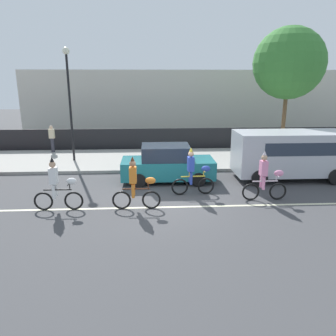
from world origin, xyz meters
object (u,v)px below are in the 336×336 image
street_lamp_post (69,88)px  parked_car_teal (167,164)px  parade_cyclist_cobalt (193,174)px  parked_van_silver (292,152)px  parade_cyclist_zebra (58,187)px  pedestrian_onlooker (52,138)px  parade_cyclist_orange (137,186)px  parade_cyclist_pink (266,179)px

street_lamp_post → parked_car_teal: bearing=-35.8°
parade_cyclist_cobalt → parked_van_silver: bearing=21.8°
parade_cyclist_zebra → parade_cyclist_cobalt: (4.90, 1.33, 0.00)m
parade_cyclist_cobalt → parade_cyclist_zebra: bearing=-164.8°
pedestrian_onlooker → parade_cyclist_zebra: bearing=-73.3°
parade_cyclist_zebra → parade_cyclist_orange: 2.72m
parade_cyclist_orange → pedestrian_onlooker: bearing=121.0°
parade_cyclist_cobalt → parked_van_silver: size_ratio=0.38×
parked_van_silver → parade_cyclist_zebra: bearing=-161.5°
parked_car_teal → pedestrian_onlooker: size_ratio=2.53×
parade_cyclist_orange → parked_van_silver: 7.68m
parade_cyclist_cobalt → street_lamp_post: bearing=137.2°
parade_cyclist_zebra → parade_cyclist_orange: size_ratio=1.00×
parade_cyclist_orange → parked_car_teal: bearing=69.0°
parade_cyclist_cobalt → parked_van_silver: 5.13m
parade_cyclist_orange → parade_cyclist_pink: 4.85m
parade_cyclist_cobalt → parked_car_teal: (-0.93, 1.87, -0.06)m
parked_van_silver → street_lamp_post: bearing=161.6°
parade_cyclist_zebra → parked_van_silver: (9.65, 3.23, 0.44)m
parade_cyclist_zebra → parked_van_silver: 10.18m
parade_cyclist_zebra → parade_cyclist_pink: size_ratio=1.00×
parade_cyclist_zebra → parade_cyclist_pink: (7.53, 0.56, 0.00)m
street_lamp_post → parked_van_silver: bearing=-18.4°
parked_van_silver → parked_car_teal: 5.70m
parked_car_teal → street_lamp_post: 6.86m
parked_van_silver → parked_car_teal: parked_van_silver is taller
parade_cyclist_zebra → pedestrian_onlooker: (-2.69, 8.95, 0.17)m
parked_van_silver → street_lamp_post: size_ratio=0.85×
parade_cyclist_cobalt → parked_car_teal: size_ratio=0.47×
parade_cyclist_zebra → parade_cyclist_cobalt: size_ratio=1.00×
parade_cyclist_pink → street_lamp_post: 10.95m
pedestrian_onlooker → parade_cyclist_cobalt: bearing=-45.1°
parked_van_silver → pedestrian_onlooker: 13.60m
parade_cyclist_cobalt → pedestrian_onlooker: parade_cyclist_cobalt is taller
parked_van_silver → parked_car_teal: bearing=-179.6°
parade_cyclist_pink → parked_van_silver: size_ratio=0.38×
parked_car_teal → street_lamp_post: street_lamp_post is taller
parade_cyclist_zebra → parade_cyclist_pink: bearing=4.2°
parade_cyclist_pink → street_lamp_post: street_lamp_post is taller
parade_cyclist_orange → parked_car_teal: 3.49m
street_lamp_post → parade_cyclist_orange: bearing=-61.7°
parade_cyclist_cobalt → parked_car_teal: bearing=116.6°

